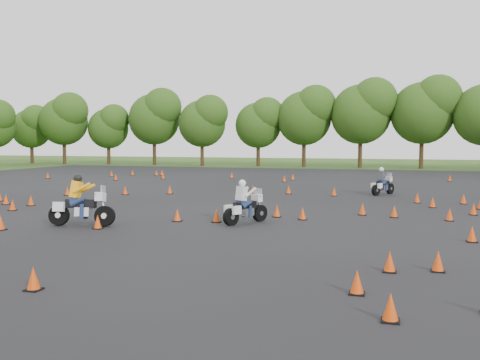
% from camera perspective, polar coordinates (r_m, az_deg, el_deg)
% --- Properties ---
extents(ground, '(140.00, 140.00, 0.00)m').
position_cam_1_polar(ground, '(20.15, -3.26, -4.21)').
color(ground, '#2D5119').
rests_on(ground, ground).
extents(asphalt_pad, '(62.00, 62.00, 0.00)m').
position_cam_1_polar(asphalt_pad, '(25.82, 1.27, -2.33)').
color(asphalt_pad, black).
rests_on(asphalt_pad, ground).
extents(treeline, '(87.21, 32.27, 10.89)m').
position_cam_1_polar(treeline, '(54.19, 12.91, 5.95)').
color(treeline, '#2A4A15').
rests_on(treeline, ground).
extents(traffic_cones, '(36.74, 32.81, 0.45)m').
position_cam_1_polar(traffic_cones, '(25.85, 1.08, -1.82)').
color(traffic_cones, '#DD4209').
rests_on(traffic_cones, asphalt_pad).
extents(rider_grey, '(1.52, 1.98, 1.51)m').
position_cam_1_polar(rider_grey, '(30.15, 15.03, -0.09)').
color(rider_grey, '#37393E').
rests_on(rider_grey, ground).
extents(rider_yellow, '(2.43, 1.15, 1.80)m').
position_cam_1_polar(rider_yellow, '(19.16, -16.62, -2.09)').
color(rider_yellow, '#FFA916').
rests_on(rider_yellow, ground).
extents(rider_white, '(1.56, 2.08, 1.57)m').
position_cam_1_polar(rider_white, '(19.03, 0.62, -2.30)').
color(rider_white, silver).
rests_on(rider_white, ground).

